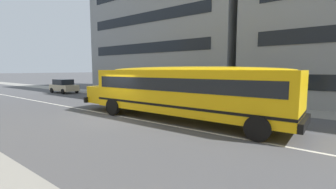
# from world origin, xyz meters

# --- Properties ---
(ground_plane) EXTENTS (400.00, 400.00, 0.00)m
(ground_plane) POSITION_xyz_m (0.00, 0.00, 0.00)
(ground_plane) COLOR #4C4C4F
(sidewalk_far) EXTENTS (120.00, 3.00, 0.01)m
(sidewalk_far) POSITION_xyz_m (0.00, 7.98, 0.01)
(sidewalk_far) COLOR gray
(sidewalk_far) RESTS_ON ground_plane
(lane_centreline) EXTENTS (110.00, 0.16, 0.01)m
(lane_centreline) POSITION_xyz_m (0.00, 0.00, 0.00)
(lane_centreline) COLOR silver
(lane_centreline) RESTS_ON ground_plane
(school_bus) EXTENTS (13.24, 3.13, 2.96)m
(school_bus) POSITION_xyz_m (3.38, 1.28, 1.76)
(school_bus) COLOR yellow
(school_bus) RESTS_ON ground_plane
(parked_car_beige_under_tree) EXTENTS (3.91, 1.89, 1.64)m
(parked_car_beige_under_tree) POSITION_xyz_m (-16.17, 5.21, 0.84)
(parked_car_beige_under_tree) COLOR #C1B28E
(parked_car_beige_under_tree) RESTS_ON ground_plane
(apartment_block_far_left) EXTENTS (19.18, 12.36, 16.50)m
(apartment_block_far_left) POSITION_xyz_m (-6.94, 15.64, 8.25)
(apartment_block_far_left) COLOR gray
(apartment_block_far_left) RESTS_ON ground_plane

